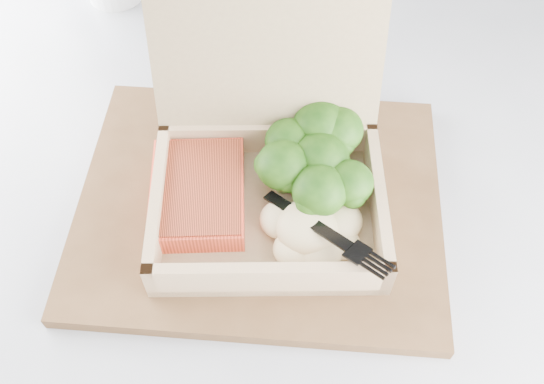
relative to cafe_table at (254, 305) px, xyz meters
The scene contains 8 objects.
cafe_table is the anchor object (origin of this frame).
serving_tray 0.21m from the cafe_table, 85.85° to the left, with size 0.35×0.28×0.01m, color brown.
takeout_container 0.26m from the cafe_table, 87.83° to the left, with size 0.29×0.29×0.20m.
salmon_fillet 0.24m from the cafe_table, 158.30° to the right, with size 0.09×0.11×0.02m, color #F44F2F.
broccoli_pile 0.26m from the cafe_table, 55.67° to the left, with size 0.13×0.13×0.05m, color #386B17, non-canonical shape.
mashed_potatoes 0.25m from the cafe_table, ahead, with size 0.09×0.08×0.03m, color beige.
plastic_fork 0.25m from the cafe_table, ahead, with size 0.14×0.05×0.03m.
receipt 0.29m from the cafe_table, 99.46° to the left, with size 0.07×0.12×0.00m, color silver.
Camera 1 is at (0.11, -0.13, 1.26)m, focal length 40.00 mm.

